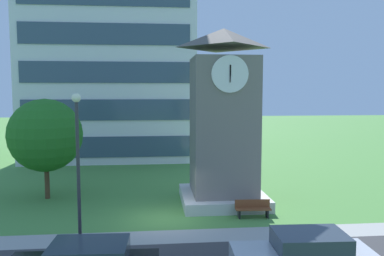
# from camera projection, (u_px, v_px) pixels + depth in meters

# --- Properties ---
(ground_plane) EXTENTS (160.00, 160.00, 0.00)m
(ground_plane) POSITION_uv_depth(u_px,v_px,m) (166.00, 219.00, 19.41)
(ground_plane) COLOR #4C893D
(kerb_strip) EXTENTS (120.00, 1.60, 0.01)m
(kerb_strip) POSITION_uv_depth(u_px,v_px,m) (167.00, 237.00, 17.07)
(kerb_strip) COLOR #9E9E99
(kerb_strip) RESTS_ON ground
(office_building) EXTENTS (15.53, 12.02, 22.40)m
(office_building) POSITION_uv_depth(u_px,v_px,m) (113.00, 43.00, 38.48)
(office_building) COLOR silver
(office_building) RESTS_ON ground
(clock_tower) EXTENTS (4.72, 4.72, 9.86)m
(clock_tower) POSITION_uv_depth(u_px,v_px,m) (223.00, 127.00, 21.92)
(clock_tower) COLOR slate
(clock_tower) RESTS_ON ground
(park_bench) EXTENTS (1.82, 0.56, 0.88)m
(park_bench) POSITION_uv_depth(u_px,v_px,m) (253.00, 208.00, 19.69)
(park_bench) COLOR brown
(park_bench) RESTS_ON ground
(street_lamp) EXTENTS (0.36, 0.36, 6.31)m
(street_lamp) POSITION_uv_depth(u_px,v_px,m) (78.00, 155.00, 15.37)
(street_lamp) COLOR #333338
(street_lamp) RESTS_ON ground
(tree_streetside) EXTENTS (4.31, 4.31, 5.96)m
(tree_streetside) POSITION_uv_depth(u_px,v_px,m) (45.00, 135.00, 22.86)
(tree_streetside) COLOR #513823
(tree_streetside) RESTS_ON ground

